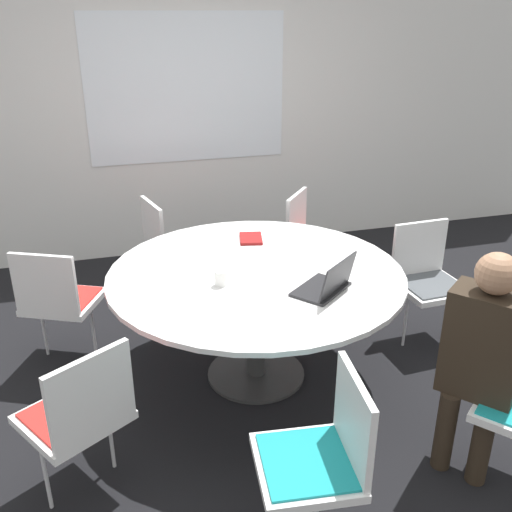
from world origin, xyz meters
TOP-DOWN VIEW (x-y plane):
  - ground_plane at (0.00, 0.00)m, footprint 16.00×16.00m
  - wall_back at (0.00, 2.29)m, footprint 8.00×0.07m
  - conference_table at (0.00, 0.00)m, footprint 1.80×1.80m
  - chair_1 at (1.28, 0.13)m, footprint 0.46×0.44m
  - chair_2 at (0.76, 1.04)m, footprint 0.60×0.61m
  - chair_3 at (-0.37, 1.24)m, footprint 0.51×0.53m
  - chair_4 at (-1.19, 0.49)m, footprint 0.58×0.57m
  - chair_5 at (-1.06, -0.74)m, footprint 0.60×0.59m
  - chair_6 at (-0.08, -1.29)m, footprint 0.47×0.48m
  - person_0 at (0.83, -1.06)m, footprint 0.40×0.42m
  - laptop at (0.31, -0.38)m, footprint 0.41×0.40m
  - spiral_notebook at (0.11, 0.50)m, footprint 0.19×0.24m
  - coffee_cup at (-0.25, -0.13)m, footprint 0.07×0.07m

SIDE VIEW (x-z plane):
  - ground_plane at x=0.00m, z-range 0.00..0.00m
  - chair_1 at x=1.28m, z-range 0.08..0.93m
  - chair_2 at x=0.76m, z-range 0.08..0.93m
  - chair_3 at x=-0.37m, z-range 0.08..0.93m
  - chair_4 at x=-1.19m, z-range 0.08..0.93m
  - chair_5 at x=-1.06m, z-range 0.08..0.93m
  - chair_6 at x=-0.08m, z-range 0.08..0.93m
  - conference_table at x=0.00m, z-range 0.28..1.03m
  - person_0 at x=0.83m, z-range 0.10..1.30m
  - spiral_notebook at x=0.11m, z-range 0.75..0.77m
  - coffee_cup at x=-0.25m, z-range 0.75..0.84m
  - laptop at x=0.31m, z-range 0.70..0.91m
  - wall_back at x=0.00m, z-range 0.00..2.70m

